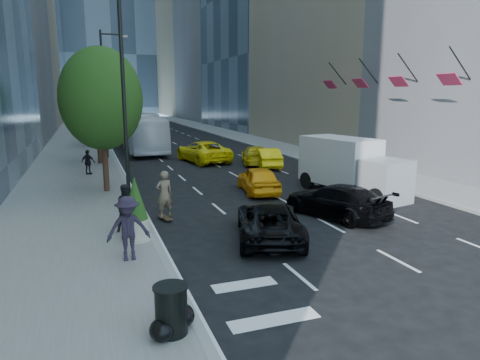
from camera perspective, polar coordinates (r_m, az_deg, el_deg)
name	(u,v)px	position (r m, az deg, el deg)	size (l,w,h in m)	color
ground	(308,228)	(17.25, 9.12, -6.31)	(160.00, 160.00, 0.00)	black
sidewalk_left	(77,148)	(44.65, -20.93, 3.96)	(6.00, 120.00, 0.15)	slate
sidewalk_right	(258,141)	(48.15, 2.35, 5.17)	(4.00, 120.00, 0.15)	slate
tower_right_far	(202,17)	(117.98, -5.09, 20.88)	(20.00, 24.00, 50.00)	gray
lamp_near	(127,79)	(18.44, -14.78, 12.91)	(2.13, 0.22, 10.00)	black
lamp_far	(106,87)	(36.40, -17.45, 11.77)	(2.13, 0.22, 10.00)	black
tree_near	(101,99)	(23.37, -18.00, 10.24)	(4.20, 4.20, 7.46)	black
tree_mid	(96,93)	(33.36, -18.68, 10.93)	(4.50, 4.50, 7.99)	black
tree_far	(93,101)	(46.36, -19.04, 9.98)	(3.90, 3.90, 6.92)	black
traffic_signal	(99,103)	(54.38, -18.32, 9.71)	(2.48, 0.53, 5.20)	black
facade_flags	(380,80)	(30.72, 18.16, 12.61)	(1.85, 13.30, 2.05)	black
skateboarder	(164,197)	(18.08, -10.05, -2.28)	(0.72, 0.47, 1.97)	brown
black_sedan_lincoln	(269,221)	(15.61, 3.92, -5.51)	(2.21, 4.80, 1.33)	black
black_sedan_mercedes	(336,201)	(18.80, 12.66, -2.71)	(2.01, 4.94, 1.43)	black
taxi_a	(258,179)	(22.97, 2.46, 0.09)	(1.70, 4.23, 1.44)	#FFA70D
taxi_b	(266,157)	(31.20, 3.54, 3.02)	(1.50, 4.29, 1.41)	yellow
taxi_c	(203,151)	(33.74, -4.96, 3.81)	(2.72, 5.90, 1.64)	yellow
taxi_d	(255,155)	(32.48, 2.07, 3.33)	(1.94, 4.78, 1.39)	#DAB90B
city_bus	(141,132)	(41.16, -13.04, 6.22)	(2.96, 12.65, 3.52)	white
box_truck	(351,166)	(23.25, 14.52, 1.79)	(3.45, 6.45, 2.93)	silver
pedestrian_a	(127,208)	(16.50, -14.84, -3.59)	(0.87, 0.68, 1.78)	black
pedestrian_b	(88,162)	(29.04, -19.59, 2.25)	(0.94, 0.39, 1.60)	black
pedestrian_c	(128,228)	(13.59, -14.68, -6.26)	(1.30, 0.75, 2.02)	#251D2C
trash_can	(171,311)	(9.59, -9.16, -16.83)	(0.69, 0.69, 1.03)	black
planter_shrub	(136,210)	(15.39, -13.75, -3.90)	(0.94, 0.94, 2.26)	beige
garbage_bags	(173,321)	(9.76, -8.87, -18.10)	(1.05, 1.01, 0.52)	black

